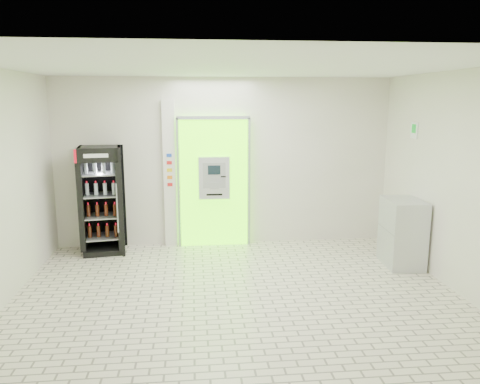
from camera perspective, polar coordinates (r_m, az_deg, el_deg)
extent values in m
plane|color=beige|center=(6.41, -0.26, -12.76)|extent=(6.00, 6.00, 0.00)
plane|color=silver|center=(8.43, -1.89, 3.63)|extent=(6.00, 0.00, 6.00)
plane|color=silver|center=(3.56, 3.61, -6.80)|extent=(6.00, 0.00, 6.00)
plane|color=silver|center=(6.92, 25.29, 0.94)|extent=(0.00, 5.00, 5.00)
plane|color=white|center=(5.88, -0.28, 15.07)|extent=(6.00, 6.00, 0.00)
cube|color=#5CFF04|center=(8.40, -3.21, 1.18)|extent=(1.20, 0.12, 2.30)
cube|color=gray|center=(8.21, -3.27, 9.03)|extent=(1.28, 0.04, 0.06)
cube|color=gray|center=(8.33, -7.52, 1.02)|extent=(0.04, 0.04, 2.30)
cube|color=gray|center=(8.38, 1.12, 1.17)|extent=(0.04, 0.04, 2.30)
cube|color=black|center=(8.49, -2.47, -3.20)|extent=(0.62, 0.01, 0.67)
cube|color=black|center=(8.24, -5.63, 6.77)|extent=(0.22, 0.01, 0.18)
cube|color=#B7BABF|center=(8.28, -3.18, 1.73)|extent=(0.55, 0.12, 0.75)
cube|color=black|center=(8.19, -3.17, 2.69)|extent=(0.22, 0.01, 0.16)
cube|color=gray|center=(8.23, -3.15, 0.77)|extent=(0.16, 0.01, 0.12)
cube|color=black|center=(8.21, -2.05, 1.89)|extent=(0.09, 0.01, 0.02)
cube|color=black|center=(8.26, -3.14, -0.32)|extent=(0.28, 0.01, 0.03)
cube|color=silver|center=(8.40, -8.55, 2.11)|extent=(0.22, 0.10, 2.60)
cube|color=#193FB2|center=(8.30, -8.64, 4.44)|extent=(0.09, 0.01, 0.06)
cube|color=red|center=(8.31, -8.61, 3.55)|extent=(0.09, 0.01, 0.06)
cube|color=yellow|center=(8.33, -8.59, 2.66)|extent=(0.09, 0.01, 0.06)
cube|color=orange|center=(8.35, -8.56, 1.78)|extent=(0.09, 0.01, 0.06)
cube|color=red|center=(8.37, -8.54, 0.90)|extent=(0.09, 0.01, 0.06)
cube|color=black|center=(8.34, -16.45, -0.96)|extent=(0.77, 0.72, 1.84)
cube|color=black|center=(8.62, -16.10, -0.56)|extent=(0.69, 0.15, 1.84)
cube|color=#B60918|center=(7.91, -17.17, 4.25)|extent=(0.67, 0.11, 0.22)
cube|color=white|center=(7.91, -17.18, 4.24)|extent=(0.38, 0.06, 0.06)
cube|color=black|center=(8.55, -16.13, -6.68)|extent=(0.77, 0.72, 0.09)
cylinder|color=gray|center=(7.98, -14.75, -1.93)|extent=(0.03, 0.03, 0.83)
cube|color=gray|center=(8.49, -16.21, -5.21)|extent=(0.65, 0.61, 0.02)
cube|color=gray|center=(8.40, -16.35, -2.80)|extent=(0.65, 0.61, 0.02)
cube|color=gray|center=(8.32, -16.48, -0.34)|extent=(0.65, 0.61, 0.02)
cube|color=gray|center=(8.26, -16.62, 2.16)|extent=(0.65, 0.61, 0.02)
cube|color=#B7BABF|center=(7.88, 19.18, -4.70)|extent=(0.59, 0.84, 1.07)
cube|color=gray|center=(7.76, 17.40, -4.42)|extent=(0.07, 0.78, 0.01)
cube|color=white|center=(8.07, 20.49, 7.04)|extent=(0.02, 0.22, 0.26)
cube|color=#0D9324|center=(8.07, 20.43, 7.25)|extent=(0.00, 0.14, 0.14)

